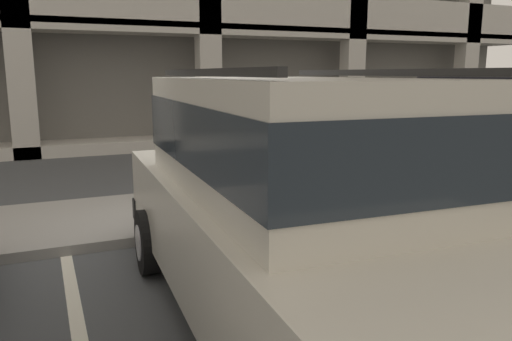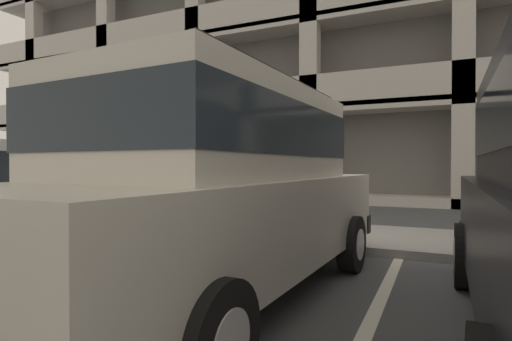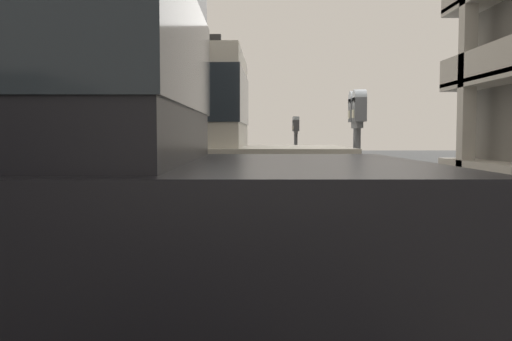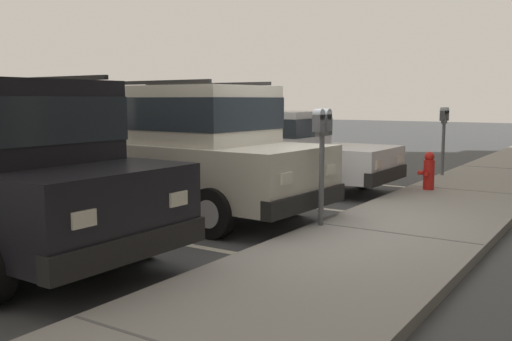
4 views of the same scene
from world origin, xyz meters
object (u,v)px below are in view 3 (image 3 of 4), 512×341
(silver_suv, at_px, (91,151))
(fire_hydrant, at_px, (329,183))
(parking_meter_far, at_px, (296,136))
(parking_meter_near, at_px, (357,132))
(red_sedan, at_px, (146,163))

(silver_suv, bearing_deg, fire_hydrant, 146.34)
(silver_suv, distance_m, parking_meter_far, 6.50)
(parking_meter_far, height_order, fire_hydrant, parking_meter_far)
(silver_suv, distance_m, fire_hydrant, 4.76)
(parking_meter_near, bearing_deg, silver_suv, -89.93)
(fire_hydrant, bearing_deg, parking_meter_far, -171.10)
(silver_suv, height_order, red_sedan, silver_suv)
(fire_hydrant, bearing_deg, parking_meter_near, -4.46)
(parking_meter_near, distance_m, parking_meter_far, 6.02)
(parking_meter_near, height_order, parking_meter_far, parking_meter_near)
(red_sedan, relative_size, parking_meter_near, 2.92)
(silver_suv, height_order, parking_meter_far, silver_suv)
(silver_suv, relative_size, parking_meter_far, 3.27)
(parking_meter_far, bearing_deg, fire_hydrant, 8.90)
(silver_suv, xyz_separation_m, red_sedan, (-3.15, -0.04, -0.27))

